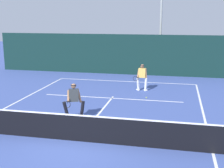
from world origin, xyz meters
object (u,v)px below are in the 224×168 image
player_far (142,76)px  tennis_ball (146,98)px  light_pole (161,14)px  player_near (74,100)px

player_far → tennis_ball: size_ratio=24.71×
player_far → tennis_ball: player_far is taller
tennis_ball → light_pole: size_ratio=0.01×
player_near → light_pole: (2.89, 12.99, 3.78)m
tennis_ball → light_pole: 9.94m
player_far → light_pole: size_ratio=0.21×
player_near → player_far: size_ratio=0.99×
player_near → light_pole: light_pole is taller
player_near → tennis_ball: (2.74, 4.20, -0.85)m
player_near → light_pole: size_ratio=0.21×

